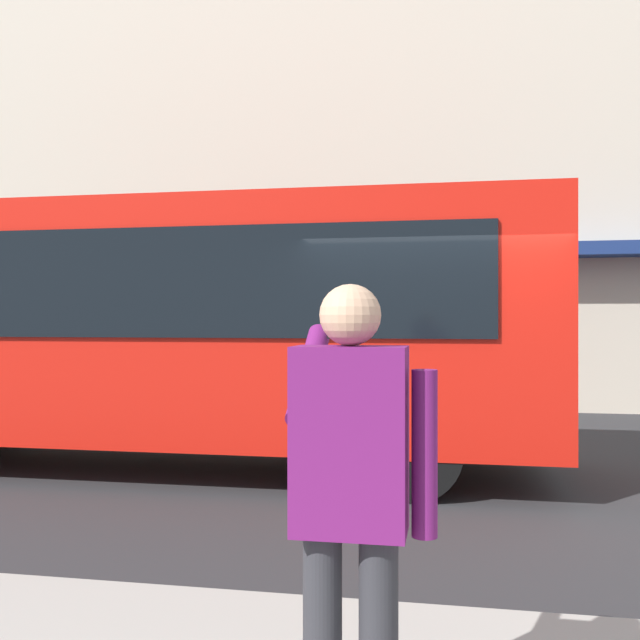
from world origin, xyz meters
TOP-DOWN VIEW (x-y plane):
  - ground_plane at (0.00, 0.00)m, footprint 60.00×60.00m
  - building_facade_far at (-0.02, -6.80)m, footprint 28.00×1.55m
  - red_bus at (3.25, -0.44)m, footprint 9.05×2.54m
  - pedestrian_photographer at (0.19, 4.99)m, footprint 0.53×0.52m

SIDE VIEW (x-z plane):
  - ground_plane at x=0.00m, z-range 0.00..0.00m
  - pedestrian_photographer at x=0.19m, z-range 0.29..1.99m
  - red_bus at x=3.25m, z-range 0.14..3.22m
  - building_facade_far at x=-0.02m, z-range -0.01..11.99m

